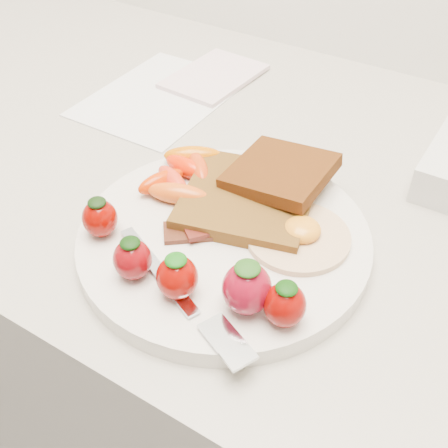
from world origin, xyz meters
The scene contains 11 objects.
counter centered at (0.00, 1.70, 0.45)m, with size 2.00×0.60×0.90m, color gray.
plate centered at (0.01, 1.57, 0.91)m, with size 0.27×0.27×0.02m, color beige.
toast_lower centered at (0.01, 1.61, 0.93)m, with size 0.12×0.12×0.01m, color #513113.
toast_upper centered at (0.02, 1.65, 0.94)m, with size 0.09×0.09×0.01m, color black.
fried_egg centered at (0.07, 1.60, 0.92)m, with size 0.10×0.10×0.02m.
bacon_strips centered at (0.01, 1.58, 0.92)m, with size 0.12×0.11×0.01m.
baby_carrots centered at (-0.07, 1.61, 0.93)m, with size 0.09×0.11×0.02m.
strawberries centered at (0.02, 1.50, 0.94)m, with size 0.22×0.06×0.05m.
fork centered at (0.03, 1.48, 0.92)m, with size 0.17×0.08×0.00m.
paper_sheet centered at (-0.21, 1.77, 0.90)m, with size 0.16×0.21×0.00m, color silver.
notepad centered at (-0.18, 1.84, 0.91)m, with size 0.09×0.14×0.01m, color beige.
Camera 1 is at (0.21, 1.24, 1.27)m, focal length 45.00 mm.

